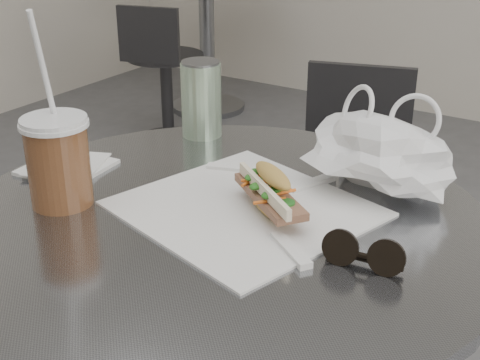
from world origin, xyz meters
The scene contains 10 objects.
bg_table centered at (-1.60, 2.40, 0.47)m, with size 0.70×0.70×0.74m.
chair_far centered at (-0.18, 1.07, 0.32)m, with size 0.38×0.41×0.71m.
bg_chair centered at (-1.46, 1.85, 0.30)m, with size 0.36×0.39×0.67m.
sandwich_paper centered at (0.02, 0.24, 0.74)m, with size 0.31×0.30×0.00m, color white.
banh_mi centered at (0.05, 0.25, 0.77)m, with size 0.20×0.18×0.07m.
iced_coffee centered at (-0.22, 0.11, 0.81)m, with size 0.10×0.10×0.28m.
sunglasses centered at (0.22, 0.19, 0.76)m, with size 0.10×0.03×0.05m.
plastic_bag centered at (0.14, 0.41, 0.79)m, with size 0.22×0.17×0.11m, color white, non-canonical shape.
napkin_stack centered at (-0.30, 0.20, 0.74)m, with size 0.15×0.15×0.01m.
drink_can centered at (-0.21, 0.45, 0.81)m, with size 0.07×0.07×0.14m.
Camera 1 is at (0.47, -0.48, 1.17)m, focal length 50.00 mm.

